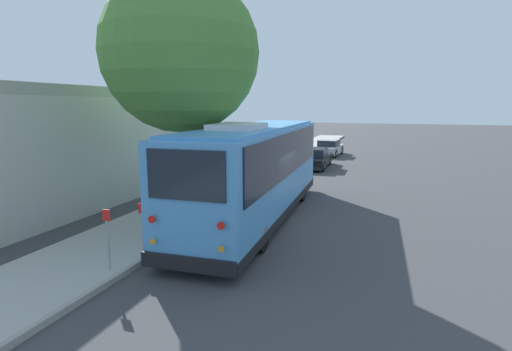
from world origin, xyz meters
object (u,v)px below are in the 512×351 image
(parked_sedan_silver, at_px, (329,148))
(sign_post_far, at_px, (143,226))
(shuttle_bus, at_px, (256,167))
(street_tree, at_px, (182,43))
(sign_post_near, at_px, (108,239))
(parked_sedan_black, at_px, (315,159))

(parked_sedan_silver, height_order, sign_post_far, sign_post_far)
(shuttle_bus, relative_size, parked_sedan_silver, 2.65)
(shuttle_bus, xyz_separation_m, parked_sedan_silver, (19.62, 0.36, -1.33))
(street_tree, distance_m, sign_post_near, 7.19)
(parked_sedan_silver, bearing_deg, shuttle_bus, -174.97)
(parked_sedan_silver, height_order, street_tree, street_tree)
(shuttle_bus, height_order, parked_sedan_black, shuttle_bus)
(parked_sedan_black, xyz_separation_m, sign_post_near, (-18.64, 1.60, 0.34))
(parked_sedan_black, distance_m, sign_post_far, 17.29)
(sign_post_near, bearing_deg, sign_post_far, 0.00)
(street_tree, bearing_deg, parked_sedan_silver, -5.47)
(sign_post_near, bearing_deg, shuttle_bus, -17.49)
(shuttle_bus, height_order, sign_post_far, shuttle_bus)
(parked_sedan_black, height_order, parked_sedan_silver, parked_sedan_silver)
(parked_sedan_black, height_order, sign_post_far, sign_post_far)
(sign_post_near, bearing_deg, parked_sedan_black, -4.91)
(sign_post_near, height_order, sign_post_far, sign_post_near)
(parked_sedan_black, xyz_separation_m, street_tree, (-13.77, 2.10, 5.60))
(parked_sedan_silver, relative_size, street_tree, 0.47)
(shuttle_bus, xyz_separation_m, sign_post_near, (-5.81, 1.83, -0.99))
(shuttle_bus, height_order, sign_post_near, shuttle_bus)
(parked_sedan_silver, xyz_separation_m, sign_post_far, (-24.00, 1.47, 0.24))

